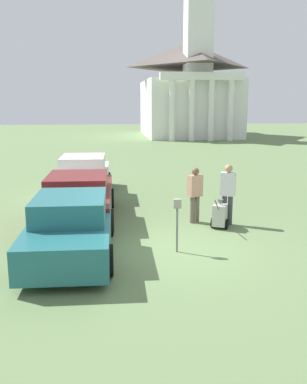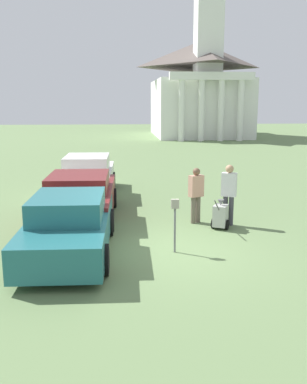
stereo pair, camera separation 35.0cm
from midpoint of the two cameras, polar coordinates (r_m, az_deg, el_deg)
name	(u,v)px [view 1 (the left image)]	position (r m, az deg, el deg)	size (l,w,h in m)	color
ground_plane	(169,250)	(10.44, 1.10, -7.81)	(120.00, 120.00, 0.00)	#607A4C
parked_car_teal	(72,226)	(10.32, -11.82, -4.47)	(2.05, 4.84, 1.42)	#23666B
parked_car_maroon	(79,199)	(12.99, -10.73, -0.93)	(2.17, 5.08, 1.44)	maroon
parked_car_white	(84,178)	(16.44, -9.86, 1.90)	(2.05, 4.97, 1.56)	silver
parking_meter	(177,215)	(10.08, 2.19, -3.11)	(0.18, 0.09, 1.30)	slate
person_worker	(195,192)	(12.61, 4.77, 0.03)	(0.47, 0.38, 1.65)	#665B4C
person_supervisor	(228,190)	(12.51, 9.09, 0.21)	(0.47, 0.38, 1.77)	#3F3F47
equipment_cart	(220,215)	(12.23, 8.02, -3.06)	(0.62, 0.97, 1.00)	#B2B2AD
church	(189,81)	(45.86, 4.56, 14.54)	(9.24, 13.13, 23.58)	white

